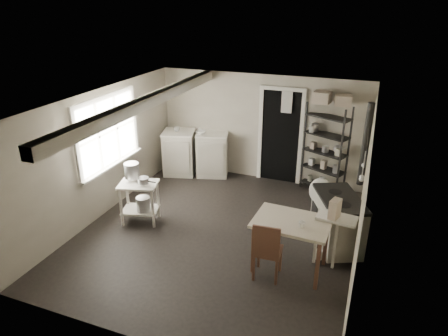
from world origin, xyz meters
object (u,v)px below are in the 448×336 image
(stove, at_px, (337,220))
(work_table, at_px, (290,247))
(base_cabinets, at_px, (196,155))
(stockpot, at_px, (132,171))
(flour_sack, at_px, (320,192))
(shelf_rack, at_px, (325,148))
(chair, at_px, (268,247))
(prep_table, at_px, (140,201))

(stove, xyz_separation_m, work_table, (-0.57, -0.92, -0.06))
(base_cabinets, bearing_deg, stockpot, -111.60)
(work_table, xyz_separation_m, flour_sack, (0.12, 2.24, -0.14))
(shelf_rack, bearing_deg, stockpot, -118.73)
(base_cabinets, height_order, chair, base_cabinets)
(base_cabinets, height_order, shelf_rack, shelf_rack)
(chair, bearing_deg, base_cabinets, 126.50)
(work_table, bearing_deg, shelf_rack, 88.51)
(prep_table, distance_m, shelf_rack, 3.80)
(stove, bearing_deg, prep_table, 164.52)
(stove, distance_m, chair, 1.46)
(prep_table, relative_size, shelf_rack, 0.41)
(base_cabinets, xyz_separation_m, shelf_rack, (2.82, 0.12, 0.49))
(stockpot, xyz_separation_m, stove, (3.53, 0.44, -0.50))
(prep_table, xyz_separation_m, flour_sack, (2.92, 1.85, -0.16))
(stockpot, xyz_separation_m, flour_sack, (3.08, 1.76, -0.70))
(work_table, bearing_deg, base_cabinets, 135.48)
(shelf_rack, distance_m, work_table, 2.88)
(shelf_rack, relative_size, chair, 1.99)
(chair, xyz_separation_m, flour_sack, (0.38, 2.53, -0.25))
(prep_table, height_order, work_table, work_table)
(base_cabinets, relative_size, shelf_rack, 0.82)
(prep_table, relative_size, stockpot, 2.72)
(stockpot, relative_size, work_table, 0.26)
(prep_table, xyz_separation_m, chair, (2.53, -0.68, 0.08))
(base_cabinets, bearing_deg, chair, -66.34)
(stockpot, distance_m, base_cabinets, 2.28)
(stockpot, height_order, base_cabinets, stockpot)
(stockpot, relative_size, shelf_rack, 0.15)
(stockpot, relative_size, flour_sack, 0.52)
(work_table, height_order, chair, chair)
(base_cabinets, xyz_separation_m, stove, (3.31, -1.78, -0.02))
(stockpot, height_order, shelf_rack, shelf_rack)
(work_table, xyz_separation_m, chair, (-0.26, -0.28, 0.10))
(stockpot, xyz_separation_m, chair, (2.70, -0.76, -0.45))
(shelf_rack, relative_size, work_table, 1.71)
(chair, bearing_deg, flour_sack, 78.11)
(prep_table, distance_m, flour_sack, 3.46)
(stockpot, distance_m, flour_sack, 3.62)
(stockpot, relative_size, base_cabinets, 0.18)
(chair, relative_size, flour_sack, 1.76)
(shelf_rack, relative_size, stove, 1.71)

